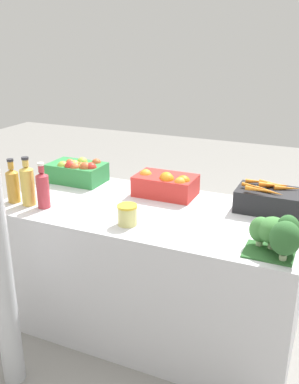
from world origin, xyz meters
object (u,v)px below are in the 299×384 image
(apple_crate, at_px, (77,171))
(juice_bottle_amber, at_px, (13,184))
(orange_crate, at_px, (166,184))
(broccoli_pile, at_px, (278,234))
(carrot_crate, at_px, (270,199))
(juice_bottle_ruby, at_px, (43,189))
(juice_bottle_golden, at_px, (28,184))
(pickle_jar, at_px, (127,215))

(apple_crate, relative_size, juice_bottle_amber, 1.39)
(orange_crate, xyz_separation_m, broccoli_pile, (0.73, -0.48, 0.02))
(broccoli_pile, relative_size, juice_bottle_amber, 0.93)
(broccoli_pile, height_order, juice_bottle_amber, juice_bottle_amber)
(carrot_crate, distance_m, juice_bottle_ruby, 1.27)
(apple_crate, relative_size, juice_bottle_ruby, 1.38)
(apple_crate, height_order, broccoli_pile, broccoli_pile)
(broccoli_pile, xyz_separation_m, juice_bottle_golden, (-1.39, 0.03, 0.03))
(juice_bottle_ruby, height_order, pickle_jar, juice_bottle_ruby)
(juice_bottle_golden, height_order, pickle_jar, juice_bottle_golden)
(apple_crate, distance_m, carrot_crate, 1.25)
(carrot_crate, bearing_deg, juice_bottle_amber, -161.47)
(orange_crate, relative_size, carrot_crate, 1.00)
(carrot_crate, xyz_separation_m, juice_bottle_golden, (-1.28, -0.47, 0.05))
(juice_bottle_golden, distance_m, juice_bottle_ruby, 0.11)
(juice_bottle_golden, height_order, juice_bottle_ruby, juice_bottle_golden)
(apple_crate, relative_size, carrot_crate, 1.00)
(orange_crate, distance_m, carrot_crate, 0.61)
(apple_crate, xyz_separation_m, pickle_jar, (0.61, -0.47, -0.02))
(juice_bottle_ruby, xyz_separation_m, pickle_jar, (0.54, -0.02, -0.06))
(orange_crate, distance_m, juice_bottle_amber, 0.90)
(orange_crate, bearing_deg, juice_bottle_amber, -149.49)
(broccoli_pile, bearing_deg, juice_bottle_golden, 178.85)
(juice_bottle_ruby, relative_size, pickle_jar, 2.45)
(broccoli_pile, bearing_deg, juice_bottle_ruby, 178.76)
(pickle_jar, bearing_deg, carrot_crate, 37.22)
(broccoli_pile, bearing_deg, pickle_jar, 179.29)
(orange_crate, height_order, juice_bottle_ruby, juice_bottle_ruby)
(juice_bottle_amber, relative_size, juice_bottle_golden, 0.92)
(orange_crate, height_order, pickle_jar, orange_crate)
(broccoli_pile, relative_size, pickle_jar, 2.26)
(carrot_crate, bearing_deg, broccoli_pile, -77.25)
(juice_bottle_golden, bearing_deg, pickle_jar, -1.65)
(juice_bottle_ruby, bearing_deg, orange_crate, 39.12)
(apple_crate, height_order, orange_crate, same)
(pickle_jar, bearing_deg, apple_crate, 142.06)
(juice_bottle_amber, bearing_deg, juice_bottle_golden, -0.00)
(juice_bottle_golden, bearing_deg, broccoli_pile, -1.15)
(apple_crate, distance_m, juice_bottle_ruby, 0.46)
(carrot_crate, relative_size, juice_bottle_amber, 1.39)
(orange_crate, xyz_separation_m, juice_bottle_ruby, (-0.56, -0.46, 0.04))
(juice_bottle_amber, bearing_deg, juice_bottle_ruby, 0.00)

